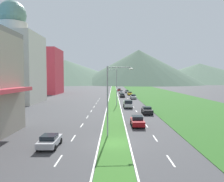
{
  "coord_description": "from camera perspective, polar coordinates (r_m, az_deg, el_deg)",
  "views": [
    {
      "loc": [
        -0.1,
        -24.62,
        7.52
      ],
      "look_at": [
        -0.55,
        47.12,
        3.19
      ],
      "focal_mm": 35.01,
      "sensor_mm": 36.0,
      "label": 1
    }
  ],
  "objects": [
    {
      "name": "lane_dash_left_3",
      "position": [
        28.24,
        -10.07,
        -12.02
      ],
      "size": [
        0.16,
        2.8,
        0.01
      ],
      "primitive_type": "cube",
      "color": "silver",
      "rests_on": "ground_plane"
    },
    {
      "name": "car_0",
      "position": [
        25.19,
        -15.96,
        -12.34
      ],
      "size": [
        1.99,
        4.07,
        1.38
      ],
      "rotation": [
        0.0,
        0.0,
        1.57
      ],
      "color": "#B2B2B7",
      "rests_on": "ground_plane"
    },
    {
      "name": "lane_dash_right_7",
      "position": [
        57.02,
        5.61,
        -4.13
      ],
      "size": [
        0.16,
        2.8,
        0.01
      ],
      "primitive_type": "cube",
      "color": "silver",
      "rests_on": "ground_plane"
    },
    {
      "name": "car_3",
      "position": [
        95.4,
        4.66,
        -0.63
      ],
      "size": [
        2.03,
        4.72,
        1.45
      ],
      "rotation": [
        0.0,
        0.0,
        -1.57
      ],
      "color": "yellow",
      "rests_on": "ground_plane"
    },
    {
      "name": "lane_dash_right_5",
      "position": [
        42.52,
        7.44,
        -6.75
      ],
      "size": [
        0.16,
        2.8,
        0.01
      ],
      "primitive_type": "cube",
      "color": "silver",
      "rests_on": "ground_plane"
    },
    {
      "name": "lane_dash_right_9",
      "position": [
        71.63,
        4.53,
        -2.58
      ],
      "size": [
        0.16,
        2.8,
        0.01
      ],
      "primitive_type": "cube",
      "color": "silver",
      "rests_on": "ground_plane"
    },
    {
      "name": "lane_dash_left_8",
      "position": [
        64.3,
        -4.11,
        -3.27
      ],
      "size": [
        0.16,
        2.8,
        0.01
      ],
      "primitive_type": "cube",
      "color": "silver",
      "rests_on": "ground_plane"
    },
    {
      "name": "street_lamp_near",
      "position": [
        27.84,
        -0.36,
        -1.24
      ],
      "size": [
        3.37,
        0.38,
        9.0
      ],
      "color": "#99999E",
      "rests_on": "ground_plane"
    },
    {
      "name": "lane_dash_left_9",
      "position": [
        71.61,
        -3.65,
        -2.58
      ],
      "size": [
        0.16,
        2.8,
        0.01
      ],
      "primitive_type": "cube",
      "color": "silver",
      "rests_on": "ground_plane"
    },
    {
      "name": "domed_building",
      "position": [
        71.46,
        -24.3,
        6.93
      ],
      "size": [
        14.91,
        14.91,
        30.01
      ],
      "color": "beige",
      "rests_on": "ground_plane"
    },
    {
      "name": "car_2",
      "position": [
        34.55,
        6.63,
        -7.79
      ],
      "size": [
        2.01,
        4.62,
        1.57
      ],
      "rotation": [
        0.0,
        0.0,
        -1.57
      ],
      "color": "maroon",
      "rests_on": "ground_plane"
    },
    {
      "name": "grass_verge_right",
      "position": [
        87.44,
        14.06,
        -1.56
      ],
      "size": [
        24.0,
        240.0,
        0.06
      ],
      "primitive_type": "cube",
      "color": "#2D6023",
      "rests_on": "ground_plane"
    },
    {
      "name": "street_lamp_mid",
      "position": [
        59.39,
        0.97,
        1.62
      ],
      "size": [
        2.81,
        0.29,
        9.85
      ],
      "color": "#99999E",
      "rests_on": "ground_plane"
    },
    {
      "name": "lane_dash_right_6",
      "position": [
        49.75,
        6.39,
        -5.25
      ],
      "size": [
        0.16,
        2.8,
        0.01
      ],
      "primitive_type": "cube",
      "color": "silver",
      "rests_on": "ground_plane"
    },
    {
      "name": "midrise_colored",
      "position": [
        108.32,
        -17.82,
        4.87
      ],
      "size": [
        16.71,
        16.71,
        21.02
      ],
      "primitive_type": "cube",
      "color": "#D83847",
      "rests_on": "ground_plane"
    },
    {
      "name": "lane_dash_left_10",
      "position": [
        78.94,
        -3.27,
        -2.01
      ],
      "size": [
        0.16,
        2.8,
        0.01
      ],
      "primitive_type": "cube",
      "color": "silver",
      "rests_on": "ground_plane"
    },
    {
      "name": "car_4",
      "position": [
        109.28,
        3.91,
        -0.11
      ],
      "size": [
        1.9,
        4.32,
        1.44
      ],
      "rotation": [
        0.0,
        0.0,
        -1.57
      ],
      "color": "slate",
      "rests_on": "ground_plane"
    },
    {
      "name": "car_1",
      "position": [
        84.52,
        2.7,
        -1.15
      ],
      "size": [
        2.04,
        4.62,
        1.46
      ],
      "rotation": [
        0.0,
        0.0,
        -1.57
      ],
      "color": "black",
      "rests_on": "ground_plane"
    },
    {
      "name": "lane_dash_right_10",
      "position": [
        78.95,
        4.14,
        -2.02
      ],
      "size": [
        0.16,
        2.8,
        0.01
      ],
      "primitive_type": "cube",
      "color": "silver",
      "rests_on": "ground_plane"
    },
    {
      "name": "lane_dash_left_4",
      "position": [
        35.31,
        -7.88,
        -8.86
      ],
      "size": [
        0.16,
        2.8,
        0.01
      ],
      "primitive_type": "cube",
      "color": "silver",
      "rests_on": "ground_plane"
    },
    {
      "name": "car_5",
      "position": [
        78.19,
        5.57,
        -1.49
      ],
      "size": [
        1.98,
        4.57,
        1.6
      ],
      "rotation": [
        0.0,
        0.0,
        -1.57
      ],
      "color": "#B2B2B7",
      "rests_on": "ground_plane"
    },
    {
      "name": "lane_dash_right_2",
      "position": [
        21.43,
        15.08,
        -17.19
      ],
      "size": [
        0.16,
        2.8,
        0.01
      ],
      "primitive_type": "cube",
      "color": "silver",
      "rests_on": "ground_plane"
    },
    {
      "name": "lane_dash_right_4",
      "position": [
        35.34,
        8.92,
        -8.86
      ],
      "size": [
        0.16,
        2.8,
        0.01
      ],
      "primitive_type": "cube",
      "color": "silver",
      "rests_on": "ground_plane"
    },
    {
      "name": "pickup_truck_0",
      "position": [
        55.2,
        4.19,
        -3.35
      ],
      "size": [
        2.18,
        5.4,
        2.0
      ],
      "rotation": [
        0.0,
        0.0,
        -1.57
      ],
      "color": "silver",
      "rests_on": "ground_plane"
    },
    {
      "name": "hill_far_right",
      "position": [
        338.79,
        21.82,
        4.31
      ],
      "size": [
        185.01,
        185.01,
        28.15
      ],
      "primitive_type": "cone",
      "color": "#516B56",
      "rests_on": "ground_plane"
    },
    {
      "name": "ground_plane",
      "position": [
        25.74,
        0.59,
        -13.52
      ],
      "size": [
        600.0,
        600.0,
        0.0
      ],
      "primitive_type": "plane",
      "color": "#424244"
    },
    {
      "name": "edge_line_median_left",
      "position": [
        84.97,
        -0.75,
        -1.62
      ],
      "size": [
        0.16,
        240.0,
        0.01
      ],
      "primitive_type": "cube",
      "color": "silver",
      "rests_on": "ground_plane"
    },
    {
      "name": "hill_far_center",
      "position": [
        265.99,
        6.94,
        6.24
      ],
      "size": [
        152.59,
        152.59,
        41.16
      ],
      "primitive_type": "cone",
      "color": "#516B56",
      "rests_on": "ground_plane"
    },
    {
      "name": "lane_dash_right_8",
      "position": [
        64.32,
        5.01,
        -3.27
      ],
      "size": [
        0.16,
        2.8,
        0.01
      ],
      "primitive_type": "cube",
      "color": "silver",
      "rests_on": "ground_plane"
    },
    {
      "name": "grass_median",
      "position": [
        84.95,
        0.43,
        -1.6
      ],
      "size": [
        3.2,
        240.0,
        0.06
      ],
      "primitive_type": "cube",
      "color": "#387028",
      "rests_on": "ground_plane"
    },
    {
      "name": "lane_dash_right_3",
      "position": [
        28.28,
        11.2,
        -12.02
      ],
      "size": [
        0.16,
        2.8,
        0.01
      ],
      "primitive_type": "cube",
      "color": "silver",
      "rests_on": "ground_plane"
    },
    {
      "name": "car_6",
      "position": [
        105.57,
        2.34,
        -0.22
      ],
      "size": [
        1.93,
        4.1,
        1.48
      ],
      "rotation": [
        0.0,
        0.0,
        -1.57
      ],
      "color": "silver",
      "rests_on": "ground_plane"
    },
    {
      "name": "lane_dash_left_6",
      "position": [
        49.73,
        -5.43,
        -5.25
      ],
      "size": [
        0.16,
        2.8,
        0.01
      ],
      "primitive_type": "cube",
      "color": "silver",
      "rests_on": "ground_plane"
    },
    {
      "name": "car_7",
      "position": [
        46.16,
        9.14,
        -4.99
      ],
      "size": [
        2.03,
        4.39,
        1.49
      ],
      "rotation": [
        0.0,
        0.0,
        -1.57
      ],
      "color": "black",
      "rests_on": "ground_plane"
    },
    {
      "name": "lane_dash_left_2",
      "position": [
        21.38,
        -13.81,
        -17.22
      ],
      "size": [
        0.16,
        2.8,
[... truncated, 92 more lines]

